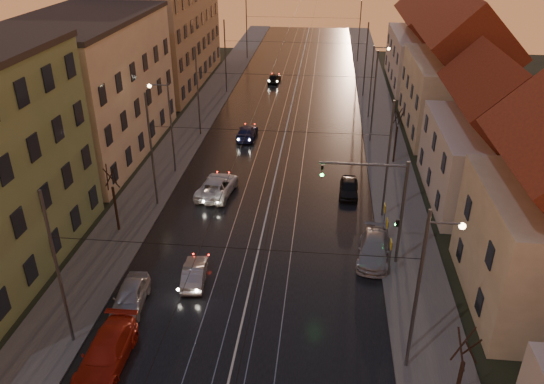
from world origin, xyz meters
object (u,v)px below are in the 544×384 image
(driving_car_2, at_px, (217,186))
(parked_left_2, at_px, (106,353))
(street_lamp_1, at_px, (426,276))
(parked_left_3, at_px, (130,296))
(street_lamp_2, at_px, (167,119))
(driving_car_4, at_px, (274,78))
(driving_car_3, at_px, (247,132))
(driving_car_1, at_px, (195,273))
(parked_right_2, at_px, (349,188))
(street_lamp_3, at_px, (375,75))
(parked_right_1, at_px, (374,249))
(traffic_light_mast, at_px, (387,200))

(driving_car_2, distance_m, parked_left_2, 18.72)
(street_lamp_1, xyz_separation_m, parked_left_3, (-15.66, 2.13, -4.19))
(street_lamp_1, distance_m, street_lamp_2, 27.05)
(parked_left_3, bearing_deg, driving_car_4, 81.61)
(driving_car_2, relative_size, driving_car_3, 1.20)
(street_lamp_1, bearing_deg, driving_car_2, 129.45)
(street_lamp_1, distance_m, driving_car_1, 14.12)
(driving_car_3, distance_m, parked_right_2, 15.08)
(driving_car_1, bearing_deg, driving_car_4, -96.94)
(driving_car_2, height_order, driving_car_3, driving_car_2)
(driving_car_3, height_order, parked_left_2, parked_left_2)
(street_lamp_2, height_order, driving_car_3, street_lamp_2)
(parked_left_2, bearing_deg, street_lamp_3, 67.91)
(street_lamp_2, height_order, street_lamp_3, same)
(street_lamp_3, distance_m, parked_left_3, 37.55)
(street_lamp_1, height_order, parked_right_2, street_lamp_1)
(driving_car_3, xyz_separation_m, driving_car_4, (0.70, 20.60, -0.03))
(driving_car_2, height_order, parked_right_2, driving_car_2)
(street_lamp_1, xyz_separation_m, street_lamp_2, (-18.21, 20.00, 0.00))
(parked_right_2, bearing_deg, driving_car_4, 108.04)
(street_lamp_1, distance_m, parked_right_1, 9.52)
(parked_right_1, bearing_deg, street_lamp_3, 94.32)
(parked_left_2, distance_m, parked_right_2, 23.22)
(street_lamp_1, bearing_deg, street_lamp_3, 90.00)
(driving_car_3, height_order, parked_right_1, parked_right_1)
(street_lamp_2, distance_m, parked_left_2, 22.88)
(traffic_light_mast, xyz_separation_m, driving_car_4, (-11.03, 41.27, -3.99))
(street_lamp_3, height_order, driving_car_4, street_lamp_3)
(street_lamp_1, xyz_separation_m, parked_right_2, (-2.90, 17.31, -4.26))
(street_lamp_2, distance_m, driving_car_3, 11.05)
(driving_car_2, height_order, parked_left_3, driving_car_2)
(driving_car_4, relative_size, parked_left_3, 0.88)
(driving_car_2, xyz_separation_m, parked_left_2, (-1.88, -18.63, -0.00))
(driving_car_2, bearing_deg, street_lamp_2, -30.69)
(street_lamp_1, relative_size, driving_car_3, 1.83)
(street_lamp_2, relative_size, parked_left_2, 1.59)
(street_lamp_1, distance_m, parked_right_2, 18.06)
(street_lamp_2, height_order, parked_left_2, street_lamp_2)
(driving_car_3, xyz_separation_m, parked_right_2, (9.93, -11.36, -0.01))
(driving_car_1, bearing_deg, parked_right_1, -168.36)
(driving_car_4, height_order, parked_left_2, parked_left_2)
(street_lamp_1, bearing_deg, parked_left_3, 172.26)
(driving_car_1, bearing_deg, street_lamp_2, -75.97)
(parked_left_2, bearing_deg, parked_right_2, 57.39)
(driving_car_3, distance_m, parked_left_3, 26.69)
(street_lamp_1, relative_size, parked_left_3, 1.97)
(driving_car_3, height_order, parked_right_2, driving_car_3)
(parked_right_2, bearing_deg, street_lamp_3, 83.09)
(street_lamp_2, xyz_separation_m, driving_car_3, (5.38, 8.67, -4.25))
(street_lamp_1, relative_size, driving_car_1, 2.17)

